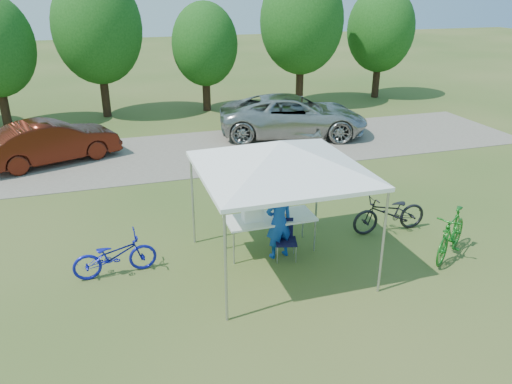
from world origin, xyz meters
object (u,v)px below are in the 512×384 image
(bike_blue, at_px, (115,255))
(bike_green, at_px, (451,234))
(folding_chair, at_px, (285,235))
(cooler, at_px, (253,213))
(cyclist, at_px, (279,221))
(sedan, at_px, (52,142))
(folding_table, at_px, (270,219))
(bike_dark, at_px, (390,213))
(minivan, at_px, (293,116))

(bike_blue, height_order, bike_green, bike_green)
(folding_chair, distance_m, cooler, 0.84)
(cyclist, height_order, sedan, cyclist)
(folding_table, bearing_deg, sedan, 122.51)
(folding_chair, height_order, bike_blue, bike_blue)
(bike_green, relative_size, bike_dark, 0.95)
(bike_blue, xyz_separation_m, bike_dark, (6.30, 0.02, 0.05))
(folding_chair, distance_m, bike_green, 3.59)
(cooler, relative_size, minivan, 0.08)
(folding_table, bearing_deg, minivan, 65.54)
(folding_table, height_order, sedan, sedan)
(bike_blue, bearing_deg, bike_green, -105.94)
(bike_blue, relative_size, bike_green, 0.94)
(folding_table, xyz_separation_m, cyclist, (0.09, -0.31, 0.08))
(bike_dark, height_order, sedan, sedan)
(cooler, bearing_deg, cyclist, -32.79)
(minivan, xyz_separation_m, sedan, (-8.68, -0.55, -0.09))
(cooler, bearing_deg, bike_blue, -179.68)
(cooler, xyz_separation_m, bike_dark, (3.39, 0.01, -0.48))
(minivan, bearing_deg, bike_dark, -169.85)
(bike_dark, bearing_deg, minivan, 176.03)
(folding_chair, height_order, minivan, minivan)
(cooler, distance_m, bike_green, 4.29)
(cooler, relative_size, cyclist, 0.27)
(folding_table, xyz_separation_m, sedan, (-4.92, 7.72, -0.04))
(bike_green, distance_m, bike_dark, 1.55)
(folding_chair, height_order, bike_green, bike_green)
(cooler, height_order, sedan, sedan)
(folding_chair, distance_m, bike_dark, 2.81)
(folding_table, height_order, cooler, cooler)
(folding_chair, height_order, sedan, sedan)
(cooler, relative_size, bike_green, 0.26)
(cyclist, relative_size, minivan, 0.30)
(cyclist, xyz_separation_m, bike_dark, (2.90, 0.32, -0.35))
(cooler, height_order, bike_blue, cooler)
(bike_blue, relative_size, sedan, 0.39)
(cooler, distance_m, bike_blue, 2.96)
(sedan, bearing_deg, minivan, -107.04)
(bike_blue, bearing_deg, cooler, -94.36)
(minivan, bearing_deg, cooler, 168.77)
(bike_blue, height_order, bike_dark, bike_dark)
(cyclist, distance_m, bike_blue, 3.44)
(cooler, relative_size, bike_blue, 0.27)
(bike_blue, distance_m, bike_green, 7.09)
(cyclist, bearing_deg, bike_green, 153.59)
(cooler, distance_m, minivan, 9.26)
(cyclist, bearing_deg, bike_blue, -14.38)
(cooler, height_order, bike_green, cooler)
(folding_table, xyz_separation_m, bike_dark, (2.99, 0.01, -0.27))
(sedan, bearing_deg, folding_table, -168.14)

